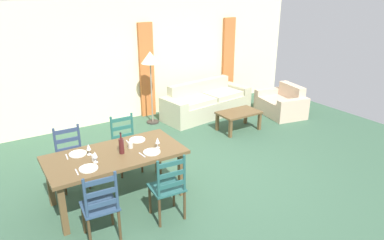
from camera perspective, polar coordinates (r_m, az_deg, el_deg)
ground_plane at (r=5.93m, az=1.67°, el=-9.04°), size 9.60×9.60×0.02m
wall_far at (r=8.25m, az=-11.25°, el=9.29°), size 9.60×0.16×2.70m
curtain_panel_left at (r=8.38m, az=-7.34°, el=7.94°), size 0.35×0.08×2.20m
curtain_panel_right at (r=9.61m, az=5.88°, el=9.65°), size 0.35×0.08×2.20m
dining_table at (r=5.11m, az=-12.29°, el=-6.19°), size 1.90×0.96×0.75m
dining_chair_near_left at (r=4.47m, az=-14.61°, el=-13.37°), size 0.45×0.43×0.96m
dining_chair_near_right at (r=4.70m, az=-3.88°, el=-10.85°), size 0.45×0.43×0.96m
dining_chair_far_left at (r=5.75m, az=-18.99°, el=-5.80°), size 0.43×0.41×0.96m
dining_chair_far_right at (r=6.00m, az=-10.70°, el=-3.84°), size 0.43×0.41×0.96m
dinner_plate_near_left at (r=4.74m, az=-16.42°, el=-7.54°), size 0.24×0.24×0.02m
fork_near_left at (r=4.71m, az=-18.17°, el=-8.00°), size 0.03×0.17×0.01m
dinner_plate_near_right at (r=5.01m, az=-6.53°, el=-5.17°), size 0.24×0.24×0.02m
fork_near_right at (r=4.96m, az=-8.09°, el=-5.62°), size 0.03×0.17×0.01m
dinner_plate_far_left at (r=5.18m, az=-18.02°, el=-5.23°), size 0.24×0.24×0.02m
fork_far_left at (r=5.15m, az=-19.62°, el=-5.63°), size 0.03×0.17×0.01m
dinner_plate_far_right at (r=5.42m, az=-8.85°, el=-3.18°), size 0.24×0.24×0.02m
fork_far_right at (r=5.38m, az=-10.31°, el=-3.57°), size 0.02×0.17×0.01m
wine_bottle at (r=5.01m, az=-11.36°, el=-4.10°), size 0.07×0.07×0.32m
wine_glass_near_left at (r=4.84m, az=-15.45°, el=-5.48°), size 0.06×0.06×0.16m
wine_glass_near_right at (r=5.10m, az=-5.62°, el=-3.38°), size 0.06×0.06×0.16m
wine_glass_far_left at (r=5.08m, az=-16.42°, el=-4.29°), size 0.06×0.06×0.16m
coffee_cup_primary at (r=5.18m, az=-9.94°, el=-4.02°), size 0.07×0.07×0.09m
coffee_cup_secondary at (r=4.92m, az=-15.57°, el=-5.89°), size 0.07×0.07×0.09m
couch at (r=8.56m, az=2.19°, el=2.77°), size 2.37×1.10×0.80m
coffee_table at (r=7.65m, az=7.59°, el=0.87°), size 0.90×0.56×0.42m
armchair_upholstered at (r=8.89m, az=14.49°, el=2.50°), size 1.00×1.29×0.72m
standing_lamp at (r=7.78m, az=-6.78°, el=9.32°), size 0.40×0.40×1.64m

